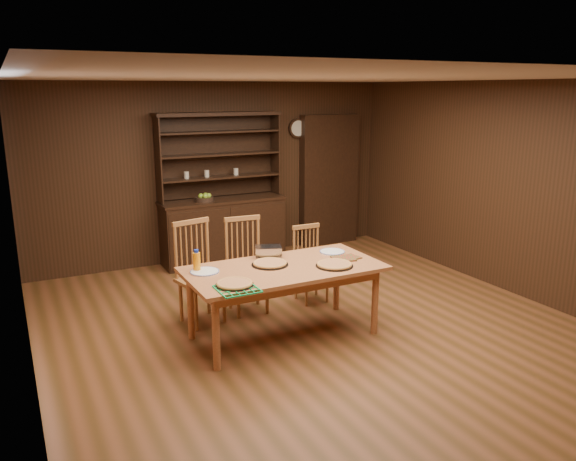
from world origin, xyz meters
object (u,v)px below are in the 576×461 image
china_hutch (223,222)px  dining_table (284,274)px  chair_center (246,261)px  juice_bottle (197,261)px  chair_left (197,268)px  chair_right (309,261)px

china_hutch → dining_table: china_hutch is taller
china_hutch → chair_center: 1.95m
chair_center → juice_bottle: size_ratio=4.94×
china_hutch → chair_center: bearing=-103.1°
chair_left → chair_center: (0.59, 0.05, -0.02)m
juice_bottle → chair_left: bearing=72.2°
chair_left → chair_center: bearing=-7.3°
dining_table → juice_bottle: (-0.82, 0.27, 0.18)m
china_hutch → chair_right: 2.00m
chair_center → juice_bottle: (-0.77, -0.60, 0.27)m
chair_center → juice_bottle: 1.01m
dining_table → chair_left: chair_left is taller
chair_center → chair_right: (0.80, -0.06, -0.09)m
china_hutch → chair_right: china_hutch is taller
dining_table → juice_bottle: bearing=161.9°
chair_left → chair_right: (1.39, -0.01, -0.11)m
china_hutch → dining_table: (-0.39, -2.77, 0.08)m
china_hutch → chair_left: (-1.03, -1.95, 0.00)m
chair_center → juice_bottle: chair_center is taller
chair_left → chair_right: 1.40m
chair_center → chair_left: bearing=-170.7°
chair_right → chair_left: bearing=-179.8°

